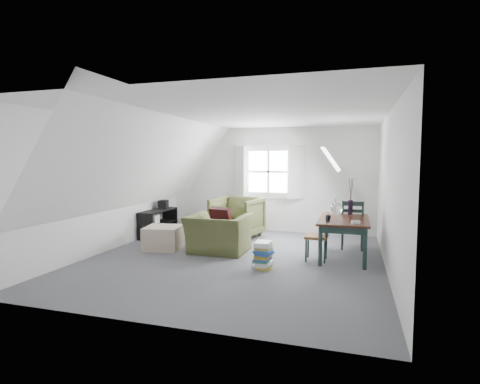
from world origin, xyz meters
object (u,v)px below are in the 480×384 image
(armchair_near, at_px, (218,252))
(media_shelf, at_px, (157,224))
(dining_chair_near, at_px, (318,236))
(armchair_far, at_px, (237,237))
(ottoman, at_px, (163,238))
(dining_table, at_px, (344,224))
(dining_chair_far, at_px, (352,224))
(magazine_stack, at_px, (263,255))

(armchair_near, xyz_separation_m, media_shelf, (-1.85, 1.00, 0.27))
(media_shelf, bearing_deg, armchair_near, -26.05)
(dining_chair_near, bearing_deg, media_shelf, -104.11)
(armchair_far, relative_size, dining_chair_near, 1.21)
(dining_chair_near, relative_size, media_shelf, 0.70)
(ottoman, xyz_separation_m, dining_table, (3.38, 0.32, 0.39))
(dining_chair_near, bearing_deg, ottoman, -88.04)
(ottoman, relative_size, dining_chair_near, 0.81)
(dining_chair_near, bearing_deg, armchair_near, -89.54)
(armchair_near, xyz_separation_m, dining_chair_far, (2.41, 1.02, 0.50))
(dining_table, distance_m, magazine_stack, 1.63)
(dining_chair_far, bearing_deg, magazine_stack, 60.06)
(armchair_near, distance_m, magazine_stack, 1.32)
(armchair_far, bearing_deg, dining_table, -15.07)
(armchair_near, distance_m, dining_chair_near, 1.90)
(dining_chair_near, xyz_separation_m, media_shelf, (-3.70, 1.03, -0.16))
(dining_table, xyz_separation_m, media_shelf, (-4.11, 0.74, -0.34))
(dining_chair_far, relative_size, dining_chair_near, 1.16)
(magazine_stack, bearing_deg, armchair_far, 117.54)
(dining_table, bearing_deg, dining_chair_far, 79.90)
(dining_chair_far, bearing_deg, dining_chair_near, 69.41)
(armchair_far, xyz_separation_m, dining_chair_far, (2.47, -0.36, 0.50))
(dining_chair_far, height_order, media_shelf, dining_chair_far)
(dining_table, relative_size, media_shelf, 1.21)
(ottoman, height_order, dining_table, dining_table)
(armchair_near, distance_m, dining_chair_far, 2.66)
(media_shelf, bearing_deg, armchair_far, 14.41)
(dining_table, bearing_deg, armchair_near, -172.93)
(dining_table, bearing_deg, media_shelf, 170.36)
(dining_table, bearing_deg, ottoman, -174.08)
(armchair_near, bearing_deg, dining_chair_near, 179.73)
(dining_chair_far, distance_m, media_shelf, 4.26)
(ottoman, bearing_deg, dining_chair_far, 16.97)
(dining_table, relative_size, magazine_stack, 3.29)
(armchair_far, xyz_separation_m, magazine_stack, (1.12, -2.15, 0.21))
(armchair_near, height_order, magazine_stack, magazine_stack)
(magazine_stack, bearing_deg, dining_chair_near, 42.60)
(armchair_far, bearing_deg, ottoman, -115.61)
(armchair_near, bearing_deg, magazine_stack, 144.72)
(dining_table, height_order, dining_chair_near, dining_chair_near)
(armchair_far, bearing_deg, media_shelf, -157.25)
(armchair_near, xyz_separation_m, armchair_far, (-0.06, 1.38, 0.00))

